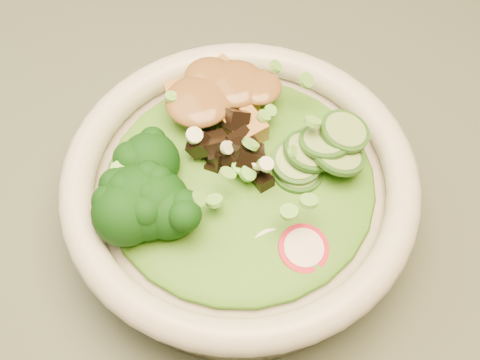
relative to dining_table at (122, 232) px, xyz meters
name	(u,v)px	position (x,y,z in m)	size (l,w,h in m)	color
dining_table	(122,232)	(0.00, 0.00, 0.00)	(1.20, 0.80, 0.75)	black
salad_bowl	(240,194)	(0.08, -0.09, 0.15)	(0.24, 0.24, 0.07)	beige
lettuce_bed	(240,179)	(0.08, -0.09, 0.17)	(0.18, 0.18, 0.02)	#236715
broccoli_florets	(158,194)	(0.03, -0.08, 0.18)	(0.07, 0.06, 0.04)	black
radish_slices	(274,252)	(0.08, -0.14, 0.17)	(0.10, 0.04, 0.02)	#B50D26
cucumber_slices	(323,149)	(0.14, -0.09, 0.18)	(0.06, 0.06, 0.03)	#84B061
mushroom_heap	(235,156)	(0.08, -0.07, 0.18)	(0.06, 0.06, 0.04)	black
tofu_cubes	(216,106)	(0.09, -0.03, 0.18)	(0.08, 0.05, 0.03)	#A97538
peanut_sauce	(216,96)	(0.09, -0.03, 0.19)	(0.06, 0.05, 0.01)	brown
scallion_garnish	(240,162)	(0.08, -0.09, 0.19)	(0.17, 0.17, 0.02)	#6BC043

